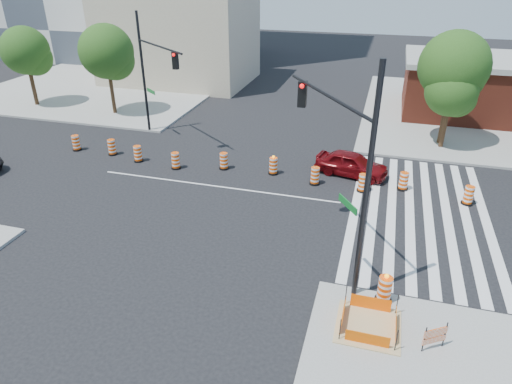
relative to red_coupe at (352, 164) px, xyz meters
The scene contains 27 objects.
ground 8.06m from the red_coupe, 153.13° to the right, with size 120.00×120.00×0.00m, color black.
sidewalk_ne 18.01m from the red_coupe, 52.97° to the left, with size 22.00×22.00×0.15m, color gray.
sidewalk_nw 28.98m from the red_coupe, 150.26° to the left, with size 22.00×22.00×0.15m, color gray.
crosswalk_east 5.30m from the red_coupe, 43.74° to the right, with size 6.75×13.50×0.01m.
lane_centerline 8.06m from the red_coupe, 153.13° to the right, with size 14.00×0.12×0.01m, color silver.
excavation_pit 12.77m from the red_coupe, 81.70° to the right, with size 2.20×2.20×0.90m.
brick_storefront 18.07m from the red_coupe, 52.97° to the left, with size 16.50×8.50×4.60m.
beige_midrise 26.89m from the red_coupe, 136.20° to the left, with size 14.00×10.00×10.00m, color tan.
red_coupe is the anchor object (origin of this frame).
signal_pole_se 10.53m from the red_coupe, 89.09° to the right, with size 3.90×5.55×8.78m.
signal_pole_nw 14.60m from the red_coupe, 169.96° to the left, with size 4.98×3.97×8.24m.
pit_drum 11.35m from the red_coupe, 78.42° to the right, with size 0.63×0.63×1.24m.
barricade 13.64m from the red_coupe, 73.28° to the right, with size 0.75×0.50×1.02m.
tree_north_a 28.49m from the red_coupe, 166.37° to the left, with size 3.90×3.90×6.62m.
tree_north_b 21.13m from the red_coupe, 161.87° to the left, with size 4.18×4.18×7.11m.
tree_north_c 8.63m from the red_coupe, 47.53° to the left, with size 3.34×3.30×5.62m.
tree_north_d 9.67m from the red_coupe, 51.20° to the left, with size 4.46×4.46×7.58m.
median_drum_0 18.05m from the red_coupe, behind, with size 0.60×0.60×1.02m.
median_drum_1 15.35m from the red_coupe, behind, with size 0.60×0.60×1.02m.
median_drum_2 13.24m from the red_coupe, behind, with size 0.60×0.60×1.02m.
median_drum_3 10.57m from the red_coupe, 169.00° to the right, with size 0.60×0.60×1.02m.
median_drum_4 7.64m from the red_coupe, behind, with size 0.60×0.60×1.02m.
median_drum_5 4.61m from the red_coupe, 165.93° to the right, with size 0.60×0.60×1.18m.
median_drum_6 2.59m from the red_coupe, 136.09° to the right, with size 0.60×0.60×1.02m.
median_drum_7 2.15m from the red_coupe, 67.46° to the right, with size 0.60×0.60×1.02m.
median_drum_8 3.18m from the red_coupe, 20.57° to the right, with size 0.60×0.60×1.02m.
median_drum_9 6.52m from the red_coupe, 17.21° to the right, with size 0.60×0.60×1.02m.
Camera 1 is at (8.55, -21.51, 11.62)m, focal length 32.00 mm.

